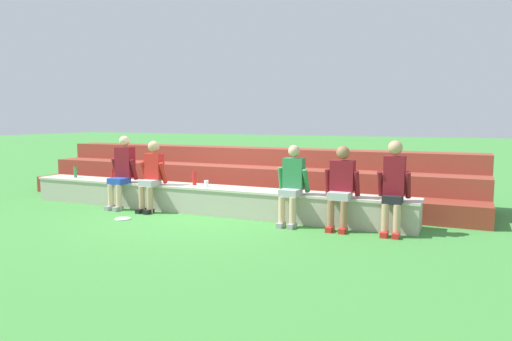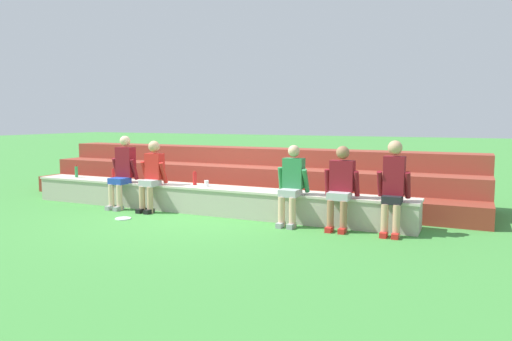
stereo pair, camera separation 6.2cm
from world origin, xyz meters
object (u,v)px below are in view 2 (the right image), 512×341
(water_bottle_near_right, at_px, (76,172))
(person_far_right, at_px, (393,185))
(person_right_of_center, at_px, (341,185))
(plastic_cup_middle, at_px, (207,183))
(person_left_of_center, at_px, (152,174))
(water_bottle_mid_right, at_px, (195,178))
(frisbee, at_px, (123,218))
(person_center, at_px, (292,183))
(water_bottle_mid_left, at_px, (113,174))
(person_far_left, at_px, (123,170))

(water_bottle_near_right, bearing_deg, person_far_right, -2.60)
(person_right_of_center, xyz_separation_m, plastic_cup_middle, (-2.64, 0.27, -0.16))
(person_left_of_center, height_order, person_right_of_center, person_left_of_center)
(water_bottle_mid_right, relative_size, plastic_cup_middle, 2.37)
(person_far_right, xyz_separation_m, frisbee, (-4.51, -0.82, -0.76))
(water_bottle_mid_right, bearing_deg, person_center, -9.55)
(person_center, xyz_separation_m, frisbee, (-2.87, -0.82, -0.70))
(water_bottle_mid_left, height_order, plastic_cup_middle, water_bottle_mid_left)
(person_left_of_center, bearing_deg, person_far_right, -0.05)
(water_bottle_mid_left, relative_size, water_bottle_mid_right, 0.89)
(person_left_of_center, xyz_separation_m, frisbee, (-0.03, -0.83, -0.71))
(person_far_left, distance_m, plastic_cup_middle, 1.79)
(water_bottle_mid_right, height_order, frisbee, water_bottle_mid_right)
(person_right_of_center, xyz_separation_m, water_bottle_mid_right, (-2.93, 0.33, -0.09))
(person_left_of_center, bearing_deg, frisbee, -91.79)
(person_far_left, distance_m, frisbee, 1.34)
(person_far_right, relative_size, frisbee, 5.25)
(person_center, bearing_deg, water_bottle_near_right, 176.52)
(water_bottle_near_right, bearing_deg, person_left_of_center, -7.68)
(person_center, distance_m, person_right_of_center, 0.82)
(frisbee, bearing_deg, person_right_of_center, 12.93)
(water_bottle_near_right, distance_m, water_bottle_mid_right, 2.97)
(person_far_left, distance_m, person_far_right, 5.22)
(person_center, bearing_deg, water_bottle_mid_right, 170.45)
(water_bottle_mid_right, bearing_deg, water_bottle_near_right, -179.12)
(water_bottle_mid_right, height_order, plastic_cup_middle, water_bottle_mid_right)
(person_left_of_center, distance_m, person_right_of_center, 3.67)
(person_far_left, relative_size, person_center, 1.07)
(person_center, relative_size, plastic_cup_middle, 11.75)
(frisbee, bearing_deg, person_far_left, 129.39)
(person_far_left, bearing_deg, water_bottle_mid_right, 12.09)
(person_left_of_center, height_order, water_bottle_mid_right, person_left_of_center)
(person_far_left, height_order, frisbee, person_far_left)
(water_bottle_mid_left, xyz_separation_m, plastic_cup_middle, (2.28, -0.05, -0.06))
(person_right_of_center, xyz_separation_m, person_far_right, (0.82, -0.02, 0.05))
(person_far_right, bearing_deg, person_left_of_center, 179.95)
(person_right_of_center, distance_m, water_bottle_near_right, 5.91)
(water_bottle_mid_left, xyz_separation_m, water_bottle_mid_right, (1.99, 0.00, 0.01))
(person_left_of_center, bearing_deg, person_center, -0.15)
(person_right_of_center, height_order, water_bottle_mid_right, person_right_of_center)
(person_center, relative_size, person_right_of_center, 1.00)
(person_far_right, bearing_deg, person_right_of_center, 178.37)
(person_left_of_center, xyz_separation_m, person_far_right, (4.48, -0.00, 0.05))
(plastic_cup_middle, bearing_deg, person_center, -9.29)
(person_far_left, xyz_separation_m, person_right_of_center, (4.40, -0.01, -0.04))
(person_far_left, bearing_deg, person_center, -0.64)
(person_center, height_order, plastic_cup_middle, person_center)
(person_right_of_center, height_order, water_bottle_near_right, person_right_of_center)
(person_left_of_center, relative_size, water_bottle_mid_left, 5.65)
(water_bottle_mid_left, bearing_deg, frisbee, -43.73)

